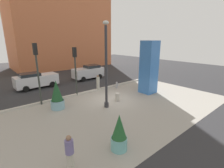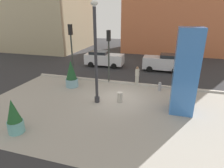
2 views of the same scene
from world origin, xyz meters
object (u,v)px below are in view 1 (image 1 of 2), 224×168
(fire_hydrant, at_px, (117,85))
(car_intersection, at_px, (89,72))
(potted_plant_near_right, at_px, (119,134))
(traffic_light_far_side, at_px, (75,64))
(pedestrian_by_curb, at_px, (70,151))
(potted_plant_near_left, at_px, (57,96))
(concrete_bollard, at_px, (117,97))
(car_far_lane, at_px, (36,80))
(art_pillar_blue, at_px, (149,67))
(traffic_light_corner, at_px, (37,65))
(pedestrian_on_sidewalk, at_px, (98,82))
(lamp_post, at_px, (106,68))

(fire_hydrant, distance_m, car_intersection, 5.93)
(potted_plant_near_right, xyz_separation_m, fire_hydrant, (6.97, 7.97, -0.52))
(traffic_light_far_side, height_order, pedestrian_by_curb, traffic_light_far_side)
(potted_plant_near_left, bearing_deg, traffic_light_far_side, 35.30)
(concrete_bollard, height_order, car_far_lane, car_far_lane)
(art_pillar_blue, height_order, car_far_lane, art_pillar_blue)
(car_intersection, xyz_separation_m, car_far_lane, (-6.85, 0.08, -0.04))
(potted_plant_near_right, xyz_separation_m, traffic_light_corner, (-1.02, 8.55, 2.47))
(concrete_bollard, bearing_deg, pedestrian_by_curb, -145.71)
(potted_plant_near_left, height_order, fire_hydrant, potted_plant_near_left)
(car_far_lane, bearing_deg, pedestrian_on_sidewalk, -47.38)
(lamp_post, xyz_separation_m, car_intersection, (4.22, 9.32, -2.28))
(potted_plant_near_left, relative_size, traffic_light_corner, 0.46)
(car_far_lane, height_order, pedestrian_by_curb, car_far_lane)
(potted_plant_near_left, bearing_deg, fire_hydrant, 9.07)
(traffic_light_corner, xyz_separation_m, pedestrian_on_sidewalk, (6.00, 0.21, -2.43))
(fire_hydrant, relative_size, car_far_lane, 0.17)
(potted_plant_near_right, height_order, car_far_lane, potted_plant_near_right)
(lamp_post, height_order, potted_plant_near_left, lamp_post)
(potted_plant_near_right, relative_size, pedestrian_on_sidewalk, 1.14)
(traffic_light_far_side, relative_size, traffic_light_corner, 0.92)
(art_pillar_blue, bearing_deg, traffic_light_far_side, 146.76)
(car_far_lane, bearing_deg, potted_plant_near_left, -93.96)
(fire_hydrant, relative_size, car_intersection, 0.18)
(lamp_post, distance_m, car_intersection, 10.48)
(art_pillar_blue, xyz_separation_m, car_far_lane, (-8.23, 9.15, -1.69))
(car_intersection, distance_m, car_far_lane, 6.85)
(car_far_lane, bearing_deg, car_intersection, -0.70)
(art_pillar_blue, xyz_separation_m, potted_plant_near_right, (-8.41, -4.81, -1.71))
(lamp_post, distance_m, pedestrian_on_sidewalk, 5.24)
(traffic_light_far_side, xyz_separation_m, pedestrian_by_curb, (-4.85, -8.38, -2.22))
(lamp_post, relative_size, pedestrian_by_curb, 4.06)
(art_pillar_blue, relative_size, fire_hydrant, 6.94)
(concrete_bollard, xyz_separation_m, pedestrian_by_curb, (-6.80, -4.64, 0.53))
(potted_plant_near_left, distance_m, pedestrian_by_curb, 6.80)
(concrete_bollard, distance_m, car_intersection, 9.29)
(concrete_bollard, distance_m, pedestrian_by_curb, 8.25)
(lamp_post, relative_size, pedestrian_on_sidewalk, 3.95)
(car_intersection, height_order, pedestrian_on_sidewalk, car_intersection)
(fire_hydrant, xyz_separation_m, car_far_lane, (-6.78, 5.99, 0.54))
(fire_hydrant, xyz_separation_m, concrete_bollard, (-2.60, -2.98, 0.01))
(potted_plant_near_right, xyz_separation_m, car_far_lane, (0.19, 13.96, 0.02))
(art_pillar_blue, bearing_deg, pedestrian_on_sidewalk, 131.04)
(traffic_light_far_side, bearing_deg, car_far_lane, 113.11)
(lamp_post, height_order, concrete_bollard, lamp_post)
(pedestrian_on_sidewalk, bearing_deg, traffic_light_corner, -178.00)
(traffic_light_corner, relative_size, pedestrian_by_curb, 3.10)
(potted_plant_near_left, bearing_deg, art_pillar_blue, -12.93)
(lamp_post, xyz_separation_m, art_pillar_blue, (5.59, 0.25, -0.62))
(lamp_post, bearing_deg, pedestrian_on_sidewalk, 62.77)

